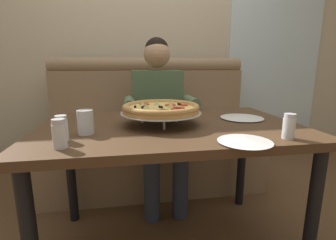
# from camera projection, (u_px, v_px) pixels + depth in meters

# --- Properties ---
(back_wall_with_window) EXTENTS (6.00, 0.12, 2.80)m
(back_wall_with_window) POSITION_uv_depth(u_px,v_px,m) (146.00, 32.00, 2.62)
(back_wall_with_window) COLOR beige
(back_wall_with_window) RESTS_ON ground_plane
(window_panel) EXTENTS (1.10, 0.02, 2.80)m
(window_panel) POSITION_uv_depth(u_px,v_px,m) (277.00, 34.00, 2.79)
(window_panel) COLOR white
(window_panel) RESTS_ON ground_plane
(booth_bench) EXTENTS (1.83, 0.78, 1.13)m
(booth_bench) POSITION_uv_depth(u_px,v_px,m) (153.00, 139.00, 2.28)
(booth_bench) COLOR #937556
(booth_bench) RESTS_ON ground_plane
(dining_table) EXTENTS (1.37, 0.87, 0.75)m
(dining_table) POSITION_uv_depth(u_px,v_px,m) (170.00, 139.00, 1.35)
(dining_table) COLOR #4C331E
(dining_table) RESTS_ON ground_plane
(diner_main) EXTENTS (0.54, 0.64, 1.27)m
(diner_main) POSITION_uv_depth(u_px,v_px,m) (159.00, 110.00, 1.96)
(diner_main) COLOR #2D3342
(diner_main) RESTS_ON ground_plane
(pizza) EXTENTS (0.43, 0.43, 0.12)m
(pizza) POSITION_uv_depth(u_px,v_px,m) (161.00, 109.00, 1.31)
(pizza) COLOR silver
(pizza) RESTS_ON dining_table
(shaker_parmesan) EXTENTS (0.05, 0.05, 0.11)m
(shaker_parmesan) POSITION_uv_depth(u_px,v_px,m) (59.00, 136.00, 0.94)
(shaker_parmesan) COLOR white
(shaker_parmesan) RESTS_ON dining_table
(shaker_pepper_flakes) EXTENTS (0.05, 0.05, 0.11)m
(shaker_pepper_flakes) POSITION_uv_depth(u_px,v_px,m) (289.00, 128.00, 1.06)
(shaker_pepper_flakes) COLOR white
(shaker_pepper_flakes) RESTS_ON dining_table
(shaker_oregano) EXTENTS (0.05, 0.05, 0.11)m
(shaker_oregano) POSITION_uv_depth(u_px,v_px,m) (62.00, 130.00, 1.03)
(shaker_oregano) COLOR white
(shaker_oregano) RESTS_ON dining_table
(plate_near_left) EXTENTS (0.22, 0.22, 0.02)m
(plate_near_left) POSITION_uv_depth(u_px,v_px,m) (245.00, 140.00, 1.02)
(plate_near_left) COLOR white
(plate_near_left) RESTS_ON dining_table
(plate_near_right) EXTENTS (0.25, 0.25, 0.02)m
(plate_near_right) POSITION_uv_depth(u_px,v_px,m) (242.00, 117.00, 1.48)
(plate_near_right) COLOR white
(plate_near_right) RESTS_ON dining_table
(drinking_glass) EXTENTS (0.07, 0.07, 0.11)m
(drinking_glass) POSITION_uv_depth(u_px,v_px,m) (86.00, 123.00, 1.14)
(drinking_glass) COLOR silver
(drinking_glass) RESTS_ON dining_table
(patio_chair) EXTENTS (0.43, 0.43, 0.86)m
(patio_chair) POSITION_uv_depth(u_px,v_px,m) (224.00, 101.00, 3.81)
(patio_chair) COLOR black
(patio_chair) RESTS_ON ground_plane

